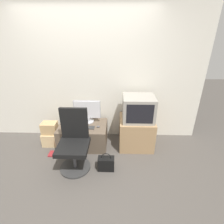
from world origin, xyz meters
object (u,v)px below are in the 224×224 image
Objects in this scene: main_monitor at (87,112)px; office_chair at (74,144)px; handbag at (106,163)px; book at (55,154)px; keyboard at (86,128)px; mouse at (98,127)px; cardboard_box_lower at (51,138)px; crt_tv at (138,108)px.

main_monitor is 0.52× the size of office_chair.
handbag is at bearing -9.17° from office_chair.
handbag is (0.41, -0.82, -0.54)m from main_monitor.
office_chair is 3.08× the size of handbag.
office_chair is 0.68m from book.
keyboard reaches higher than handbag.
office_chair is at bearing -98.48° from main_monitor.
keyboard is 0.22m from mouse.
cardboard_box_lower is (-0.73, -0.15, -0.53)m from main_monitor.
crt_tv is (0.96, -0.14, 0.15)m from main_monitor.
crt_tv is at bearing 12.27° from book.
main_monitor is at bearing 11.66° from cardboard_box_lower.
book is at bearing -62.97° from cardboard_box_lower.
cardboard_box_lower is 0.38m from book.
main_monitor is 0.92× the size of crt_tv.
handbag is at bearing -55.51° from keyboard.
mouse is 0.63m from office_chair.
keyboard is (0.01, -0.24, -0.21)m from main_monitor.
crt_tv reaches higher than cardboard_box_lower.
crt_tv is (0.74, 0.07, 0.35)m from mouse.
mouse is 0.07× the size of office_chair.
book is (-0.79, -0.27, -0.44)m from mouse.
main_monitor is 1.67× the size of cardboard_box_lower.
handbag is (0.40, -0.59, -0.32)m from keyboard.
main_monitor is 0.37m from mouse.
crt_tv is 1.11m from handbag.
main_monitor is 0.98m from book.
office_chair is at bearing -102.97° from keyboard.
keyboard is 1.32× the size of book.
keyboard is 0.93× the size of handbag.
cardboard_box_lower is (-0.62, 0.59, -0.31)m from office_chair.
crt_tv is 1.73× the size of handbag.
mouse is 0.72m from handbag.
main_monitor is 0.98m from crt_tv.
main_monitor is at bearing 171.51° from crt_tv.
cardboard_box_lower reaches higher than book.
book is at bearing -161.34° from mouse.
handbag is at bearing -19.80° from book.
book is at bearing 149.56° from office_chair.
cardboard_box_lower is at bearing 117.03° from book.
mouse is at bearing -3.53° from cardboard_box_lower.
office_chair is 0.61m from handbag.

